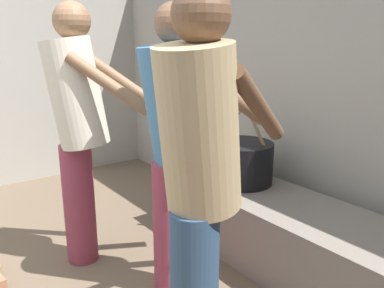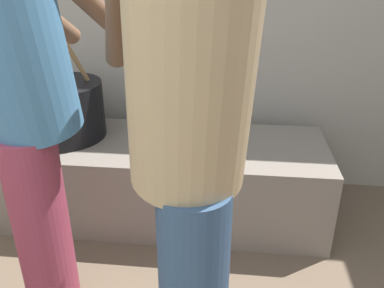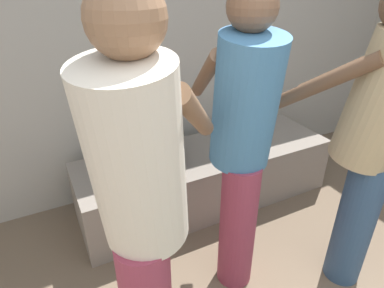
% 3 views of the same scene
% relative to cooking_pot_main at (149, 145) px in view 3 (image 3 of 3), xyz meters
% --- Properties ---
extents(block_enclosure_rear, '(5.19, 0.20, 2.05)m').
position_rel_cooking_pot_main_xyz_m(block_enclosure_rear, '(0.17, 0.49, 0.44)').
color(block_enclosure_rear, '#9E998E').
rests_on(block_enclosure_rear, ground_plane).
extents(hearth_ledge, '(1.93, 0.60, 0.44)m').
position_rel_cooking_pot_main_xyz_m(hearth_ledge, '(0.43, -0.03, -0.37)').
color(hearth_ledge, slate).
rests_on(hearth_ledge, ground_plane).
extents(cooking_pot_main, '(0.45, 0.45, 0.75)m').
position_rel_cooking_pot_main_xyz_m(cooking_pot_main, '(0.00, 0.00, 0.00)').
color(cooking_pot_main, black).
rests_on(cooking_pot_main, hearth_ledge).
extents(cook_in_cream_shirt, '(0.68, 0.73, 1.65)m').
position_rel_cooking_pot_main_xyz_m(cook_in_cream_shirt, '(-0.39, -1.03, 0.36)').
color(cook_in_cream_shirt, '#8C3347').
rests_on(cook_in_cream_shirt, ground_plane).
extents(cook_in_blue_shirt, '(0.49, 0.73, 1.62)m').
position_rel_cooking_pot_main_xyz_m(cook_in_blue_shirt, '(0.23, -0.73, 0.34)').
color(cook_in_blue_shirt, '#8C3347').
rests_on(cook_in_blue_shirt, ground_plane).
extents(cook_in_tan_shirt, '(0.53, 0.74, 1.63)m').
position_rel_cooking_pot_main_xyz_m(cook_in_tan_shirt, '(0.80, -1.01, 0.35)').
color(cook_in_tan_shirt, navy).
rests_on(cook_in_tan_shirt, ground_plane).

